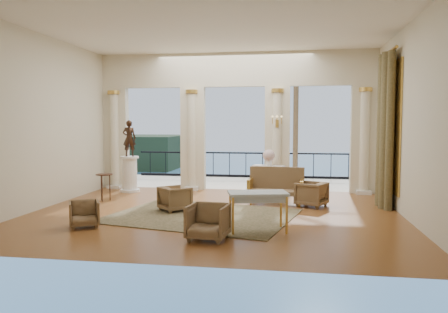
% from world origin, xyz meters
% --- Properties ---
extents(floor, '(9.00, 9.00, 0.00)m').
position_xyz_m(floor, '(0.00, 0.00, 0.00)').
color(floor, '#502E0D').
rests_on(floor, ground).
extents(room_walls, '(9.00, 9.00, 9.00)m').
position_xyz_m(room_walls, '(0.00, -1.12, 2.88)').
color(room_walls, beige).
rests_on(room_walls, ground).
extents(arcade, '(9.00, 0.56, 4.50)m').
position_xyz_m(arcade, '(-0.00, 3.82, 2.58)').
color(arcade, beige).
rests_on(arcade, ground).
extents(terrace, '(10.00, 3.60, 0.10)m').
position_xyz_m(terrace, '(0.00, 5.80, -0.05)').
color(terrace, '#BEB49E').
rests_on(terrace, ground).
extents(balustrade, '(9.00, 0.06, 1.03)m').
position_xyz_m(balustrade, '(0.00, 7.40, 0.41)').
color(balustrade, black).
rests_on(balustrade, terrace).
extents(palm_tree, '(2.00, 2.00, 4.50)m').
position_xyz_m(palm_tree, '(2.00, 6.60, 4.09)').
color(palm_tree, '#4C3823').
rests_on(palm_tree, terrace).
extents(headland, '(22.00, 18.00, 6.00)m').
position_xyz_m(headland, '(-30.00, 70.00, -3.00)').
color(headland, black).
rests_on(headland, sea).
extents(sea, '(160.00, 160.00, 0.00)m').
position_xyz_m(sea, '(0.00, 60.00, -6.00)').
color(sea, '#266085').
rests_on(sea, ground).
extents(curtain, '(0.33, 1.40, 4.09)m').
position_xyz_m(curtain, '(4.28, 1.50, 2.02)').
color(curtain, '#494626').
rests_on(curtain, ground).
extents(window_frame, '(0.04, 1.60, 3.40)m').
position_xyz_m(window_frame, '(4.47, 1.50, 2.10)').
color(window_frame, gold).
rests_on(window_frame, room_walls).
extents(wall_sconce, '(0.30, 0.11, 0.33)m').
position_xyz_m(wall_sconce, '(1.40, 3.51, 2.23)').
color(wall_sconce, gold).
rests_on(wall_sconce, arcade).
extents(rug, '(4.79, 4.09, 0.02)m').
position_xyz_m(rug, '(-0.23, -0.35, 0.01)').
color(rug, '#2B301A').
rests_on(rug, ground).
extents(armchair_a, '(0.80, 0.78, 0.62)m').
position_xyz_m(armchair_a, '(-2.47, -1.82, 0.31)').
color(armchair_a, '#44321D').
rests_on(armchair_a, ground).
extents(armchair_b, '(0.80, 0.76, 0.75)m').
position_xyz_m(armchair_b, '(0.33, -2.40, 0.37)').
color(armchair_b, '#44321D').
rests_on(armchair_b, ground).
extents(armchair_c, '(0.90, 0.93, 0.73)m').
position_xyz_m(armchair_c, '(2.40, 1.29, 0.36)').
color(armchair_c, '#44321D').
rests_on(armchair_c, ground).
extents(armchair_d, '(0.92, 0.92, 0.69)m').
position_xyz_m(armchair_d, '(-1.02, 0.14, 0.35)').
color(armchair_d, '#44321D').
rests_on(armchair_d, ground).
extents(settee, '(1.55, 0.74, 1.00)m').
position_xyz_m(settee, '(1.46, 1.57, 0.50)').
color(settee, '#44321D').
rests_on(settee, ground).
extents(game_table, '(1.30, 0.91, 0.81)m').
position_xyz_m(game_table, '(1.21, -1.62, 0.73)').
color(game_table, '#9AADBF').
rests_on(game_table, ground).
extents(pedestal, '(0.63, 0.63, 1.15)m').
position_xyz_m(pedestal, '(-3.29, 2.95, 0.55)').
color(pedestal, silver).
rests_on(pedestal, ground).
extents(statue, '(0.45, 0.32, 1.16)m').
position_xyz_m(statue, '(-3.29, 2.95, 1.73)').
color(statue, black).
rests_on(statue, pedestal).
extents(console_table, '(1.02, 0.62, 0.91)m').
position_xyz_m(console_table, '(1.17, 3.12, 0.75)').
color(console_table, silver).
rests_on(console_table, ground).
extents(urn, '(0.37, 0.37, 0.49)m').
position_xyz_m(urn, '(1.17, 3.12, 1.19)').
color(urn, white).
rests_on(urn, console_table).
extents(side_table, '(0.47, 0.47, 0.77)m').
position_xyz_m(side_table, '(-3.41, 1.28, 0.66)').
color(side_table, black).
rests_on(side_table, ground).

